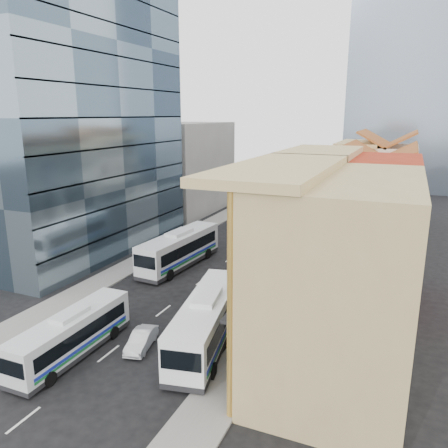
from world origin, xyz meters
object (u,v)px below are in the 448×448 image
at_px(office_tower, 76,117).
at_px(sedan_left, 46,349).
at_px(bus_left_near, 72,333).
at_px(shophouse_tan, 340,278).
at_px(bus_left_far, 180,248).
at_px(bus_right, 207,320).
at_px(sedan_right, 141,340).

bearing_deg(office_tower, sedan_left, -55.59).
xyz_separation_m(office_tower, bus_left_near, (15.00, -19.03, -13.46)).
distance_m(shophouse_tan, bus_left_near, 17.35).
relative_size(office_tower, sedan_left, 7.79).
distance_m(shophouse_tan, bus_left_far, 22.46).
bearing_deg(shophouse_tan, bus_right, -177.32).
bearing_deg(sedan_right, shophouse_tan, -1.11).
distance_m(office_tower, bus_left_near, 27.72).
bearing_deg(shophouse_tan, bus_left_near, -162.54).
bearing_deg(shophouse_tan, office_tower, 155.70).
relative_size(bus_right, sedan_right, 3.25).
bearing_deg(office_tower, sedan_right, -41.59).
distance_m(bus_left_near, sedan_right, 4.50).
bearing_deg(sedan_left, bus_right, 31.60).
xyz_separation_m(shophouse_tan, sedan_right, (-12.40, -2.51, -5.41)).
height_order(shophouse_tan, bus_right, shophouse_tan).
height_order(shophouse_tan, office_tower, office_tower).
bearing_deg(office_tower, bus_left_far, -4.62).
xyz_separation_m(bus_left_far, sedan_left, (0.60, -18.95, -1.25)).
bearing_deg(bus_right, bus_left_far, 114.40).
relative_size(bus_left_far, bus_right, 1.02).
xyz_separation_m(bus_left_far, bus_right, (9.40, -13.34, -0.04)).
xyz_separation_m(office_tower, sedan_left, (13.71, -20.01, -14.35)).
distance_m(shophouse_tan, bus_right, 9.46).
bearing_deg(bus_left_near, shophouse_tan, 17.20).
relative_size(office_tower, sedan_right, 8.43).
bearing_deg(bus_left_near, bus_left_far, 95.76).
xyz_separation_m(office_tower, sedan_right, (18.60, -16.51, -14.41)).
xyz_separation_m(bus_left_far, sedan_right, (5.50, -15.45, -1.31)).
bearing_deg(office_tower, shophouse_tan, -24.30).
bearing_deg(shophouse_tan, sedan_right, -168.55).
height_order(office_tower, sedan_left, office_tower).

